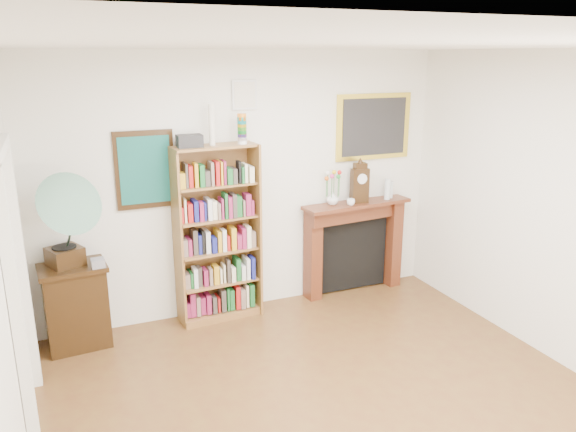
# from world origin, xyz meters

# --- Properties ---
(room) EXTENTS (4.51, 5.01, 2.81)m
(room) POSITION_xyz_m (0.00, 0.00, 1.40)
(room) COLOR brown
(room) RESTS_ON ground
(door_casing) EXTENTS (0.08, 1.02, 2.17)m
(door_casing) POSITION_xyz_m (-2.21, 1.20, 1.26)
(door_casing) COLOR white
(door_casing) RESTS_ON left_wall
(teal_poster) EXTENTS (0.58, 0.04, 0.78)m
(teal_poster) POSITION_xyz_m (-1.05, 2.48, 1.65)
(teal_poster) COLOR black
(teal_poster) RESTS_ON back_wall
(small_picture) EXTENTS (0.26, 0.04, 0.30)m
(small_picture) POSITION_xyz_m (0.00, 2.48, 2.35)
(small_picture) COLOR white
(small_picture) RESTS_ON back_wall
(gilt_painting) EXTENTS (0.95, 0.04, 0.75)m
(gilt_painting) POSITION_xyz_m (1.55, 2.48, 1.95)
(gilt_painting) COLOR gold
(gilt_painting) RESTS_ON back_wall
(bookshelf) EXTENTS (0.89, 0.37, 2.16)m
(bookshelf) POSITION_xyz_m (-0.38, 2.33, 1.05)
(bookshelf) COLOR brown
(bookshelf) RESTS_ON floor
(side_cabinet) EXTENTS (0.64, 0.49, 0.83)m
(side_cabinet) POSITION_xyz_m (-1.82, 2.26, 0.42)
(side_cabinet) COLOR black
(side_cabinet) RESTS_ON floor
(fireplace) EXTENTS (1.34, 0.43, 1.11)m
(fireplace) POSITION_xyz_m (1.29, 2.40, 0.65)
(fireplace) COLOR #471E10
(fireplace) RESTS_ON floor
(gramophone) EXTENTS (0.80, 0.88, 0.94)m
(gramophone) POSITION_xyz_m (-1.87, 2.14, 1.36)
(gramophone) COLOR black
(gramophone) RESTS_ON side_cabinet
(cd_stack) EXTENTS (0.13, 0.13, 0.08)m
(cd_stack) POSITION_xyz_m (-1.59, 2.13, 0.87)
(cd_stack) COLOR #A3A1AD
(cd_stack) RESTS_ON side_cabinet
(mantel_clock) EXTENTS (0.21, 0.13, 0.46)m
(mantel_clock) POSITION_xyz_m (1.31, 2.33, 1.33)
(mantel_clock) COLOR black
(mantel_clock) RESTS_ON fireplace
(flower_vase) EXTENTS (0.16, 0.16, 0.15)m
(flower_vase) POSITION_xyz_m (0.98, 2.37, 1.19)
(flower_vase) COLOR silver
(flower_vase) RESTS_ON fireplace
(teacup) EXTENTS (0.10, 0.10, 0.07)m
(teacup) POSITION_xyz_m (1.16, 2.26, 1.15)
(teacup) COLOR white
(teacup) RESTS_ON fireplace
(bottle_left) EXTENTS (0.07, 0.07, 0.24)m
(bottle_left) POSITION_xyz_m (1.68, 2.33, 1.23)
(bottle_left) COLOR silver
(bottle_left) RESTS_ON fireplace
(bottle_right) EXTENTS (0.06, 0.06, 0.20)m
(bottle_right) POSITION_xyz_m (1.75, 2.38, 1.21)
(bottle_right) COLOR silver
(bottle_right) RESTS_ON fireplace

